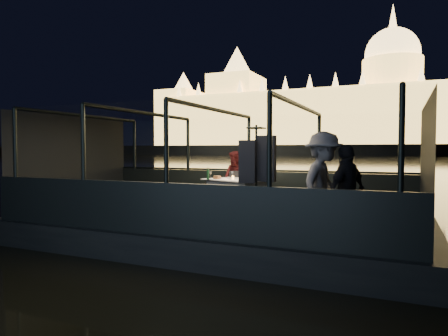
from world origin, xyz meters
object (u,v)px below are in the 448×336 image
at_px(wine_bottle, 208,173).
at_px(chair_port_left, 234,190).
at_px(chair_port_right, 250,191).
at_px(person_man_maroon, 236,177).
at_px(passenger_dark, 347,188).
at_px(dining_table_central, 237,195).
at_px(person_woman_coral, 253,178).
at_px(coat_stand, 256,182).
at_px(passenger_stripe, 323,186).

bearing_deg(wine_bottle, chair_port_left, 67.23).
bearing_deg(chair_port_right, wine_bottle, -119.19).
height_order(chair_port_right, person_man_maroon, person_man_maroon).
bearing_deg(passenger_dark, dining_table_central, -100.72).
relative_size(dining_table_central, person_man_maroon, 1.02).
height_order(person_woman_coral, wine_bottle, person_woman_coral).
bearing_deg(coat_stand, passenger_dark, 6.23).
distance_m(passenger_stripe, wine_bottle, 3.41).
distance_m(chair_port_left, coat_stand, 3.14).
bearing_deg(passenger_dark, person_man_maroon, -105.69).
distance_m(chair_port_left, person_man_maroon, 0.41).
distance_m(chair_port_left, person_woman_coral, 0.56).
bearing_deg(coat_stand, dining_table_central, 118.91).
xyz_separation_m(coat_stand, passenger_stripe, (1.10, 0.21, -0.05)).
height_order(dining_table_central, coat_stand, coat_stand).
xyz_separation_m(chair_port_right, passenger_stripe, (2.21, -2.51, 0.40)).
relative_size(person_man_maroon, passenger_dark, 0.93).
height_order(dining_table_central, wine_bottle, wine_bottle).
bearing_deg(wine_bottle, coat_stand, -45.91).
distance_m(person_man_maroon, passenger_stripe, 3.87).
bearing_deg(person_man_maroon, passenger_stripe, -28.29).
bearing_deg(dining_table_central, person_man_maroon, 115.34).
xyz_separation_m(passenger_stripe, wine_bottle, (-2.95, 1.70, 0.06)).
height_order(passenger_dark, wine_bottle, passenger_dark).
xyz_separation_m(person_woman_coral, person_man_maroon, (-0.47, 0.00, 0.00)).
height_order(chair_port_right, passenger_dark, passenger_dark).
bearing_deg(chair_port_left, person_man_maroon, 104.22).
relative_size(dining_table_central, passenger_stripe, 0.83).
height_order(passenger_stripe, wine_bottle, passenger_stripe).
xyz_separation_m(chair_port_left, wine_bottle, (-0.34, -0.81, 0.47)).
height_order(chair_port_right, passenger_stripe, passenger_stripe).
height_order(coat_stand, person_woman_coral, coat_stand).
relative_size(person_woman_coral, passenger_stripe, 0.80).
height_order(chair_port_left, chair_port_right, chair_port_left).
height_order(dining_table_central, chair_port_left, chair_port_left).
distance_m(person_man_maroon, wine_bottle, 1.12).
bearing_deg(dining_table_central, passenger_stripe, -41.15).
relative_size(chair_port_left, passenger_stripe, 0.52).
bearing_deg(chair_port_right, coat_stand, -54.23).
height_order(passenger_stripe, passenger_dark, passenger_stripe).
height_order(person_man_maroon, wine_bottle, person_man_maroon).
bearing_deg(dining_table_central, chair_port_left, 120.19).
xyz_separation_m(dining_table_central, person_woman_coral, (0.13, 0.72, 0.36)).
distance_m(dining_table_central, coat_stand, 2.64).
height_order(chair_port_right, coat_stand, coat_stand).
bearing_deg(wine_bottle, person_woman_coral, 55.83).
relative_size(person_woman_coral, person_man_maroon, 0.98).
xyz_separation_m(chair_port_left, person_woman_coral, (0.39, 0.27, 0.30)).
distance_m(coat_stand, person_woman_coral, 3.19).
xyz_separation_m(chair_port_right, person_woman_coral, (-0.02, 0.27, 0.30)).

